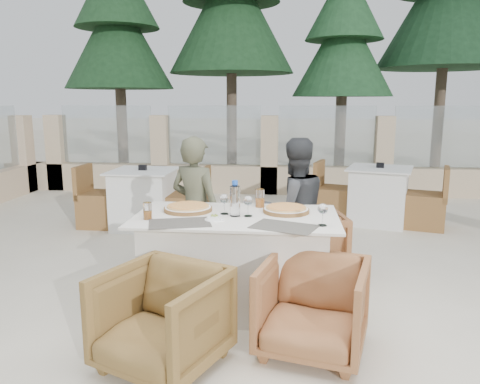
# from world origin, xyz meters

# --- Properties ---
(ground) EXTENTS (80.00, 80.00, 0.00)m
(ground) POSITION_xyz_m (0.00, 0.00, 0.00)
(ground) COLOR beige
(ground) RESTS_ON ground
(sand_patch) EXTENTS (30.00, 16.00, 0.01)m
(sand_patch) POSITION_xyz_m (0.00, 14.00, 0.01)
(sand_patch) COLOR beige
(sand_patch) RESTS_ON ground
(perimeter_wall_far) EXTENTS (10.00, 0.34, 1.60)m
(perimeter_wall_far) POSITION_xyz_m (0.00, 4.80, 0.80)
(perimeter_wall_far) COLOR #CCB490
(perimeter_wall_far) RESTS_ON ground
(pine_far_left) EXTENTS (2.42, 2.42, 5.50)m
(pine_far_left) POSITION_xyz_m (-3.50, 7.00, 2.75)
(pine_far_left) COLOR #1B3F20
(pine_far_left) RESTS_ON ground
(pine_mid_left) EXTENTS (2.86, 2.86, 6.50)m
(pine_mid_left) POSITION_xyz_m (-1.00, 7.50, 3.25)
(pine_mid_left) COLOR #1B4020
(pine_mid_left) RESTS_ON ground
(pine_centre) EXTENTS (2.20, 2.20, 5.00)m
(pine_centre) POSITION_xyz_m (1.50, 7.20, 2.50)
(pine_centre) COLOR #214E29
(pine_centre) RESTS_ON ground
(pine_mid_right) EXTENTS (2.99, 2.99, 6.80)m
(pine_mid_right) POSITION_xyz_m (3.80, 7.80, 3.40)
(pine_mid_right) COLOR #183B20
(pine_mid_right) RESTS_ON ground
(dining_table) EXTENTS (1.60, 0.90, 0.77)m
(dining_table) POSITION_xyz_m (-0.08, -0.02, 0.39)
(dining_table) COLOR silver
(dining_table) RESTS_ON ground
(placemat_near_left) EXTENTS (0.51, 0.41, 0.00)m
(placemat_near_left) POSITION_xyz_m (-0.47, -0.30, 0.77)
(placemat_near_left) COLOR #534E47
(placemat_near_left) RESTS_ON dining_table
(placemat_near_right) EXTENTS (0.53, 0.44, 0.00)m
(placemat_near_right) POSITION_xyz_m (0.30, -0.33, 0.77)
(placemat_near_right) COLOR #565249
(placemat_near_right) RESTS_ON dining_table
(pizza_left) EXTENTS (0.52, 0.52, 0.05)m
(pizza_left) POSITION_xyz_m (-0.49, 0.09, 0.80)
(pizza_left) COLOR orange
(pizza_left) RESTS_ON dining_table
(pizza_right) EXTENTS (0.45, 0.45, 0.05)m
(pizza_right) POSITION_xyz_m (0.32, 0.12, 0.79)
(pizza_right) COLOR orange
(pizza_right) RESTS_ON dining_table
(water_bottle) EXTENTS (0.11, 0.11, 0.28)m
(water_bottle) POSITION_xyz_m (-0.08, -0.04, 0.91)
(water_bottle) COLOR #9EB7D0
(water_bottle) RESTS_ON dining_table
(wine_glass_centre) EXTENTS (0.10, 0.10, 0.18)m
(wine_glass_centre) POSITION_xyz_m (-0.17, 0.01, 0.86)
(wine_glass_centre) COLOR white
(wine_glass_centre) RESTS_ON dining_table
(wine_glass_near) EXTENTS (0.08, 0.08, 0.18)m
(wine_glass_near) POSITION_xyz_m (0.02, -0.04, 0.86)
(wine_glass_near) COLOR white
(wine_glass_near) RESTS_ON dining_table
(wine_glass_corner) EXTENTS (0.08, 0.08, 0.18)m
(wine_glass_corner) POSITION_xyz_m (0.58, -0.27, 0.86)
(wine_glass_corner) COLOR silver
(wine_glass_corner) RESTS_ON dining_table
(beer_glass_left) EXTENTS (0.07, 0.07, 0.13)m
(beer_glass_left) POSITION_xyz_m (-0.74, -0.21, 0.83)
(beer_glass_left) COLOR orange
(beer_glass_left) RESTS_ON dining_table
(beer_glass_right) EXTENTS (0.09, 0.09, 0.15)m
(beer_glass_right) POSITION_xyz_m (0.09, 0.30, 0.85)
(beer_glass_right) COLOR orange
(beer_glass_right) RESTS_ON dining_table
(olive_dish) EXTENTS (0.14, 0.14, 0.04)m
(olive_dish) POSITION_xyz_m (-0.22, -0.19, 0.79)
(olive_dish) COLOR white
(olive_dish) RESTS_ON dining_table
(armchair_far_left) EXTENTS (0.75, 0.77, 0.60)m
(armchair_far_left) POSITION_xyz_m (-0.45, 0.72, 0.30)
(armchair_far_left) COLOR olive
(armchair_far_left) RESTS_ON ground
(armchair_far_right) EXTENTS (0.83, 0.85, 0.65)m
(armchair_far_right) POSITION_xyz_m (0.48, 0.72, 0.33)
(armchair_far_right) COLOR brown
(armchair_far_right) RESTS_ON ground
(armchair_near_left) EXTENTS (0.91, 0.92, 0.64)m
(armchair_near_left) POSITION_xyz_m (-0.44, -0.94, 0.32)
(armchair_near_left) COLOR brown
(armchair_near_left) RESTS_ON ground
(armchair_near_right) EXTENTS (0.82, 0.84, 0.63)m
(armchair_near_right) POSITION_xyz_m (0.51, -0.66, 0.31)
(armchair_near_right) COLOR #996037
(armchair_near_right) RESTS_ON ground
(diner_left) EXTENTS (0.58, 0.49, 1.35)m
(diner_left) POSITION_xyz_m (-0.51, 0.51, 0.68)
(diner_left) COLOR #4B4D38
(diner_left) RESTS_ON ground
(diner_right) EXTENTS (0.80, 0.73, 1.34)m
(diner_right) POSITION_xyz_m (0.39, 0.60, 0.67)
(diner_right) COLOR #343639
(diner_right) RESTS_ON ground
(bg_table_a) EXTENTS (1.66, 0.86, 0.77)m
(bg_table_a) POSITION_xyz_m (-1.55, 2.29, 0.39)
(bg_table_a) COLOR white
(bg_table_a) RESTS_ON ground
(bg_table_b) EXTENTS (1.81, 1.25, 0.77)m
(bg_table_b) POSITION_xyz_m (1.57, 2.83, 0.39)
(bg_table_b) COLOR silver
(bg_table_b) RESTS_ON ground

